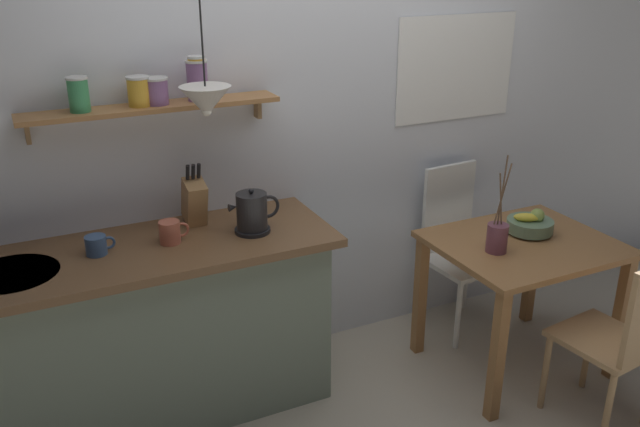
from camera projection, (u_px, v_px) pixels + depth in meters
ground_plane at (358, 397)px, 3.49m from camera, size 14.00×14.00×0.00m
back_wall at (339, 110)px, 3.61m from camera, size 6.80×0.11×2.70m
kitchen_counter at (142, 335)px, 3.18m from camera, size 1.83×0.63×0.92m
wall_shelf at (156, 96)px, 3.00m from camera, size 1.16×0.20×0.33m
dining_table at (522, 263)px, 3.54m from camera, size 0.91×0.76×0.74m
dining_chair_near at (622, 336)px, 3.11m from camera, size 0.43×0.46×0.91m
dining_chair_far at (457, 242)px, 4.00m from camera, size 0.44×0.43×0.99m
fruit_bowl at (530, 224)px, 3.58m from camera, size 0.24×0.24×0.14m
twig_vase at (497, 237)px, 3.36m from camera, size 0.11×0.11×0.51m
electric_kettle at (252, 213)px, 3.14m from camera, size 0.25×0.17×0.22m
knife_block at (194, 201)px, 3.21m from camera, size 0.09×0.18×0.31m
coffee_mug_by_sink at (97, 245)px, 2.93m from camera, size 0.13×0.09×0.09m
coffee_mug_spare at (170, 232)px, 3.04m from camera, size 0.14×0.10×0.10m
pendant_lamp at (206, 101)px, 2.84m from camera, size 0.22×0.22×0.65m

